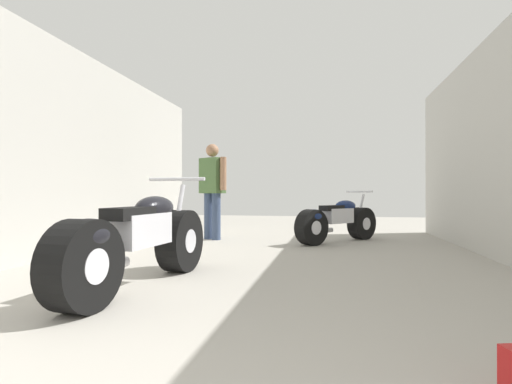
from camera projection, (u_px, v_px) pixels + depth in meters
ground_plane at (261, 269)px, 4.12m from camera, size 19.11×19.11×0.00m
garage_partition_left at (41, 146)px, 4.63m from camera, size 0.08×8.76×2.74m
motorcycle_maroon_cruiser at (139, 242)px, 3.27m from camera, size 0.61×2.07×0.96m
motorcycle_black_naked at (337, 221)px, 6.35m from camera, size 1.34×1.50×0.85m
mechanic_in_blue at (212, 185)px, 6.76m from camera, size 0.62×0.43×1.66m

